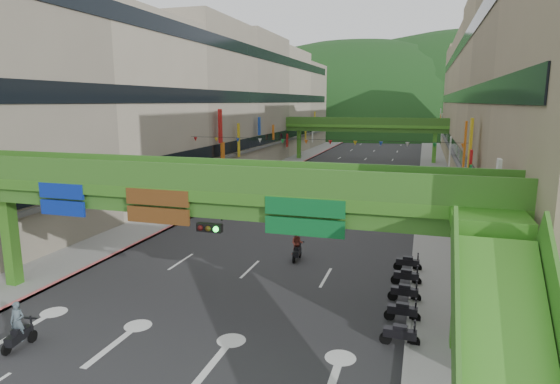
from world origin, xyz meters
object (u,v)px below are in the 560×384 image
car_silver (285,175)px  car_yellow (362,179)px  pedestrian_red (469,309)px  scooter_rider_near (18,327)px  scooter_rider_mid (297,246)px  overpass_near (214,208)px

car_silver → car_yellow: (9.71, -0.70, 0.05)m
car_yellow → pedestrian_red: size_ratio=2.53×
pedestrian_red → scooter_rider_near: bearing=167.9°
car_yellow → scooter_rider_near: bearing=-104.4°
scooter_rider_near → scooter_rider_mid: scooter_rider_near is taller
pedestrian_red → car_yellow: bearing=70.2°
scooter_rider_mid → car_silver: 29.93m
overpass_near → pedestrian_red: 11.76m
overpass_near → scooter_rider_mid: 10.00m
scooter_rider_near → overpass_near: bearing=33.9°
scooter_rider_mid → car_yellow: 27.78m
car_silver → car_yellow: 9.73m
scooter_rider_near → scooter_rider_mid: (7.79, 13.34, 0.04)m
car_yellow → scooter_rider_mid: bearing=-94.0°
scooter_rider_near → car_yellow: size_ratio=0.43×
overpass_near → scooter_rider_near: bearing=-146.1°
pedestrian_red → car_silver: bearing=83.7°
car_silver → pedestrian_red: pedestrian_red is taller
overpass_near → car_silver: bearing=102.0°
scooter_rider_near → car_silver: bearing=92.0°
car_silver → car_yellow: bearing=-9.2°
car_silver → car_yellow: car_yellow is taller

